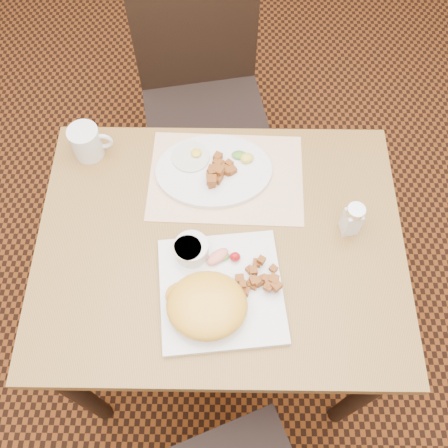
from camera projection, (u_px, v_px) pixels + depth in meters
ground at (221, 329)px, 1.88m from camera, size 8.00×8.00×0.00m
table at (220, 259)px, 1.32m from camera, size 0.90×0.70×0.75m
chair_far at (202, 89)px, 1.73m from camera, size 0.49×0.50×0.97m
placemat at (226, 177)px, 1.31m from camera, size 0.41×0.29×0.00m
plate_square at (221, 291)px, 1.15m from camera, size 0.31×0.31×0.02m
plate_oval at (214, 171)px, 1.30m from camera, size 0.32×0.24×0.02m
hollandaise_mound at (206, 305)px, 1.09m from camera, size 0.19×0.16×0.07m
ramekin at (191, 249)px, 1.17m from camera, size 0.08×0.08×0.04m
garnish_sq at (222, 256)px, 1.17m from camera, size 0.09×0.06×0.03m
fried_egg at (191, 156)px, 1.31m from camera, size 0.10×0.10×0.02m
garnish_ov at (244, 157)px, 1.31m from camera, size 0.06×0.05×0.02m
salt_shaker at (352, 219)px, 1.19m from camera, size 0.05×0.05×0.10m
coffee_mug at (87, 142)px, 1.31m from camera, size 0.11×0.08×0.09m
home_fries_sq at (258, 280)px, 1.14m from camera, size 0.11×0.10×0.04m
home_fries_ov at (219, 171)px, 1.28m from camera, size 0.08×0.11×0.04m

